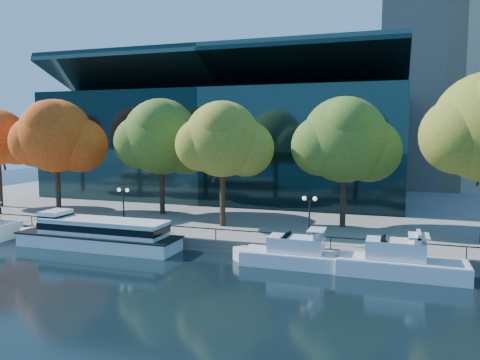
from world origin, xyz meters
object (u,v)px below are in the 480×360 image
(tour_boat, at_px, (94,233))
(lamp_2, at_px, (309,209))
(cruiser_near, at_px, (296,254))
(tree_2, at_px, (162,138))
(tree_4, at_px, (346,142))
(tree_3, at_px, (224,141))
(cruiser_far, at_px, (395,261))
(tree_1, at_px, (57,138))
(lamp_1, at_px, (123,199))

(tour_boat, relative_size, lamp_2, 4.17)
(cruiser_near, bearing_deg, lamp_2, 84.85)
(tree_2, height_order, tree_4, tree_2)
(tree_3, height_order, lamp_2, tree_3)
(cruiser_far, bearing_deg, tree_1, 165.25)
(cruiser_far, relative_size, tree_3, 0.82)
(tree_1, height_order, tree_4, tree_1)
(tree_3, distance_m, tree_4, 12.01)
(tour_boat, xyz_separation_m, tree_1, (-11.83, 9.81, 8.40))
(cruiser_near, height_order, lamp_2, lamp_2)
(tour_boat, relative_size, tree_1, 1.27)
(cruiser_near, bearing_deg, tree_4, 78.12)
(tour_boat, distance_m, cruiser_near, 18.53)
(tree_1, xyz_separation_m, tree_3, (21.27, -1.59, -0.21))
(tree_2, relative_size, lamp_2, 3.27)
(tree_4, distance_m, lamp_2, 9.90)
(cruiser_near, bearing_deg, tour_boat, 179.98)
(cruiser_near, bearing_deg, tree_1, 162.09)
(tour_boat, height_order, tree_2, tree_2)
(lamp_1, bearing_deg, tree_2, 92.49)
(cruiser_near, distance_m, lamp_1, 18.36)
(cruiser_far, bearing_deg, cruiser_near, 179.14)
(tour_boat, height_order, cruiser_far, cruiser_far)
(cruiser_far, relative_size, tree_1, 0.78)
(cruiser_far, height_order, tree_4, tree_4)
(tree_3, height_order, tree_4, tree_4)
(cruiser_far, relative_size, lamp_2, 2.55)
(lamp_1, bearing_deg, tree_4, 21.52)
(tour_boat, xyz_separation_m, lamp_1, (0.79, 3.64, 2.63))
(tour_boat, relative_size, cruiser_near, 1.61)
(tour_boat, bearing_deg, tree_1, 140.35)
(tour_boat, height_order, lamp_2, lamp_2)
(lamp_2, bearing_deg, tree_2, 154.24)
(tree_4, bearing_deg, tour_boat, -151.07)
(tree_3, xyz_separation_m, lamp_2, (9.41, -4.58, -5.57))
(tour_boat, relative_size, lamp_1, 4.17)
(cruiser_near, relative_size, tree_2, 0.79)
(lamp_2, bearing_deg, tree_3, 154.05)
(tree_4, relative_size, lamp_1, 3.20)
(tree_1, relative_size, lamp_2, 3.28)
(tree_3, bearing_deg, tree_4, 16.31)
(cruiser_far, xyz_separation_m, lamp_1, (-25.05, 3.75, 2.92))
(tree_1, xyz_separation_m, tree_4, (32.80, 1.78, -0.27))
(cruiser_near, distance_m, tree_3, 14.98)
(tour_boat, distance_m, tree_3, 14.96)
(tree_2, bearing_deg, tree_4, -2.64)
(tree_2, bearing_deg, lamp_2, -25.76)
(tree_3, bearing_deg, lamp_1, -152.09)
(tree_3, relative_size, lamp_1, 3.10)
(tree_3, relative_size, tree_4, 0.97)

